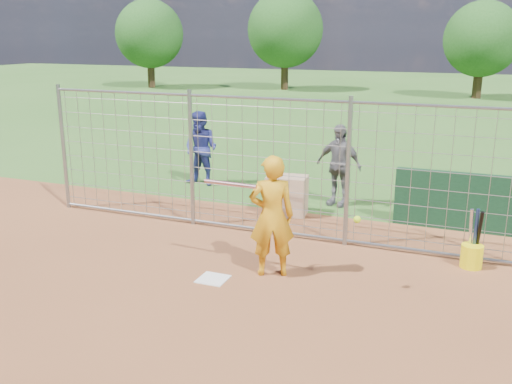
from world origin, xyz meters
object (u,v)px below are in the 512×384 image
at_px(batter, 272,216).
at_px(bucket_with_bats, 472,253).
at_px(bystander_a, 201,149).
at_px(equipment_bin, 287,195).
at_px(bystander_b, 338,165).

relative_size(batter, bucket_with_bats, 1.93).
bearing_deg(bystander_a, batter, -46.27).
distance_m(batter, equipment_bin, 3.13).
bearing_deg(bystander_b, bucket_with_bats, -28.19).
bearing_deg(batter, bucket_with_bats, -178.37).
bearing_deg(bystander_a, bystander_b, -1.14).
distance_m(bystander_b, equipment_bin, 1.39).
xyz_separation_m(bystander_b, equipment_bin, (-0.80, -1.03, -0.48)).
bearing_deg(bystander_b, equipment_bin, -113.77).
bearing_deg(equipment_bin, bystander_b, 45.76).
relative_size(batter, bystander_b, 1.06).
height_order(equipment_bin, bucket_with_bats, bucket_with_bats).
height_order(batter, bystander_b, batter).
height_order(batter, bystander_a, batter).
relative_size(batter, equipment_bin, 2.35).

